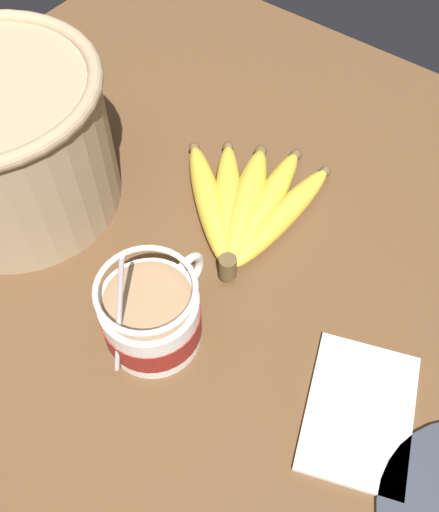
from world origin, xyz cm
name	(u,v)px	position (x,y,z in cm)	size (l,w,h in cm)	color
table	(189,306)	(0.00, 0.00, 1.61)	(105.88, 105.88, 3.21)	brown
coffee_mug	(153,317)	(-5.53, -0.18, 7.21)	(14.48, 10.13, 16.89)	white
banana_bunch	(246,205)	(13.61, 1.88, 4.88)	(21.58, 18.42, 4.15)	brown
woven_basket	(3,140)	(-0.50, 25.90, 12.53)	(25.34, 25.34, 17.80)	tan
napkin	(360,411)	(0.02, -21.51, 3.51)	(17.18, 14.57, 0.60)	beige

